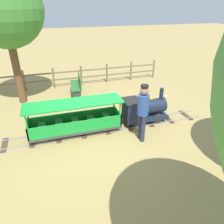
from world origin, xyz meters
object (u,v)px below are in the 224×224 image
object	(u,v)px
locomotive	(143,109)
park_bench	(77,85)
conductor_person	(143,109)
oak_tree_near	(4,9)
passenger_car	(75,121)

from	to	relation	value
locomotive	park_bench	distance (m)	3.36
conductor_person	park_bench	bearing A→B (deg)	-162.68
oak_tree_near	locomotive	bearing A→B (deg)	52.38
locomotive	passenger_car	size ratio (longest dim) A/B	0.54
locomotive	conductor_person	world-z (taller)	conductor_person
locomotive	passenger_car	world-z (taller)	locomotive
locomotive	park_bench	xyz separation A→B (m)	(-2.95, -1.61, -0.07)
conductor_person	oak_tree_near	distance (m)	5.46
conductor_person	park_bench	distance (m)	3.99
park_bench	oak_tree_near	xyz separation A→B (m)	(0.07, -2.13, 2.83)
locomotive	conductor_person	size ratio (longest dim) A/B	0.89
locomotive	oak_tree_near	size ratio (longest dim) A/B	0.32
locomotive	oak_tree_near	distance (m)	5.46
park_bench	oak_tree_near	world-z (taller)	oak_tree_near
oak_tree_near	conductor_person	bearing A→B (deg)	41.78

